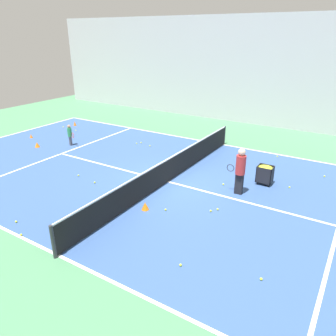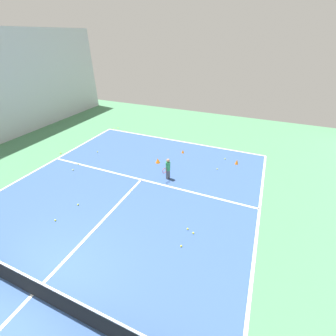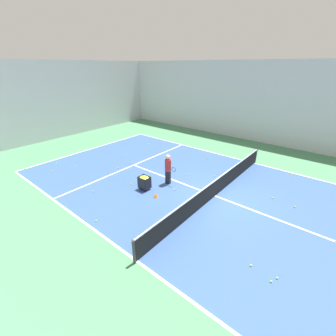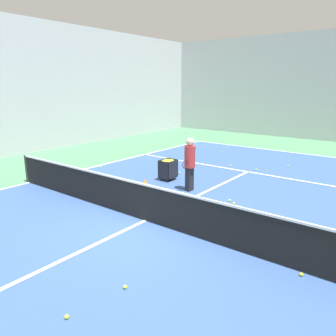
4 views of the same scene
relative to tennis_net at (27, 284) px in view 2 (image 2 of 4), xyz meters
name	(u,v)px [view 2 (image 2 of 4)]	position (x,y,z in m)	size (l,w,h in m)	color
ground_plane	(33,295)	(0.00, 0.00, -0.52)	(36.78, 36.78, 0.00)	#477F56
court_playing_area	(33,295)	(0.00, 0.00, -0.52)	(11.21, 22.78, 0.00)	#335189
line_baseline_near	(178,141)	(0.00, -11.39, -0.52)	(11.21, 0.10, 0.00)	white
line_service_near	(141,180)	(0.00, -6.27, -0.52)	(11.21, 0.10, 0.00)	white
line_centre_service	(33,294)	(0.00, 0.00, -0.52)	(0.10, 12.53, 0.00)	white
tennis_net	(27,284)	(0.00, 0.00, 0.00)	(11.51, 0.10, 1.00)	#2D2D33
player_near_baseline	(168,168)	(-1.19, -6.87, 0.12)	(0.29, 0.57, 1.13)	#4C4C56
training_cone_0	(183,151)	(-0.92, -9.84, -0.41)	(0.17, 0.17, 0.21)	orange
training_cone_3	(158,161)	(-0.03, -8.15, -0.38)	(0.26, 0.26, 0.27)	orange
training_cone_4	(237,162)	(-4.15, -9.73, -0.37)	(0.18, 0.18, 0.29)	orange
tennis_ball_3	(78,205)	(1.52, -3.49, -0.48)	(0.07, 0.07, 0.07)	yellow
tennis_ball_4	(217,169)	(-3.28, -8.72, -0.48)	(0.07, 0.07, 0.07)	yellow
tennis_ball_10	(73,170)	(3.79, -5.62, -0.48)	(0.07, 0.07, 0.07)	yellow
tennis_ball_11	(118,128)	(5.09, -11.80, -0.48)	(0.07, 0.07, 0.07)	yellow
tennis_ball_12	(78,164)	(3.96, -6.21, -0.48)	(0.07, 0.07, 0.07)	yellow
tennis_ball_16	(193,233)	(-3.47, -3.90, -0.48)	(0.07, 0.07, 0.07)	yellow
tennis_ball_17	(124,131)	(4.27, -11.39, -0.48)	(0.07, 0.07, 0.07)	yellow
tennis_ball_19	(131,190)	(0.00, -5.27, -0.48)	(0.07, 0.07, 0.07)	yellow
tennis_ball_25	(225,159)	(-3.45, -10.04, -0.48)	(0.07, 0.07, 0.07)	yellow
tennis_ball_26	(114,129)	(5.27, -11.50, -0.48)	(0.07, 0.07, 0.07)	yellow
tennis_ball_27	(61,153)	(5.88, -6.83, -0.48)	(0.07, 0.07, 0.07)	yellow
tennis_ball_28	(181,246)	(-3.26, -3.17, -0.48)	(0.07, 0.07, 0.07)	yellow
tennis_ball_29	(97,152)	(3.94, -7.85, -0.48)	(0.07, 0.07, 0.07)	yellow
tennis_ball_30	(188,229)	(-3.21, -4.01, -0.48)	(0.07, 0.07, 0.07)	yellow
tennis_ball_31	(55,220)	(1.68, -2.42, -0.48)	(0.07, 0.07, 0.07)	yellow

